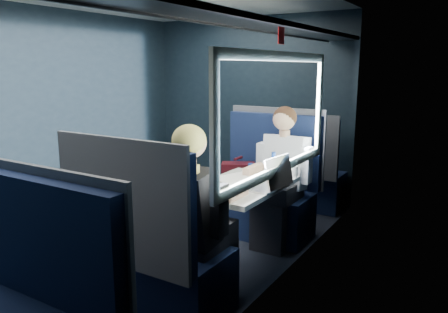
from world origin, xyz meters
The scene contains 12 objects.
ground centered at (0.00, 0.00, -0.01)m, with size 2.80×4.20×0.01m, color black.
room_shell centered at (0.02, 0.00, 1.48)m, with size 3.00×4.40×2.40m.
table centered at (1.03, 0.00, 0.66)m, with size 0.62×1.00×0.74m.
seat_bay_near centered at (0.84, 0.87, 0.42)m, with size 1.04×0.62×1.26m.
seat_bay_far centered at (0.85, -0.87, 0.41)m, with size 1.04×0.62×1.26m.
seat_row_front centered at (0.85, 1.80, 0.41)m, with size 1.04×0.51×1.16m.
man centered at (1.10, 0.70, 0.72)m, with size 0.53×0.56×1.32m.
woman centered at (1.10, -0.71, 0.73)m, with size 0.53×0.56×1.32m.
papers centered at (1.00, -0.03, 0.74)m, with size 0.51×0.74×0.01m, color white.
laptop centered at (1.33, 0.00, 0.81)m, with size 0.30×0.38×0.26m.
bottle_small centered at (1.22, 0.27, 0.84)m, with size 0.07×0.07×0.23m.
cup centered at (1.33, 0.44, 0.79)m, with size 0.07×0.07×0.10m, color white.
Camera 1 is at (2.72, -2.98, 1.67)m, focal length 35.00 mm.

